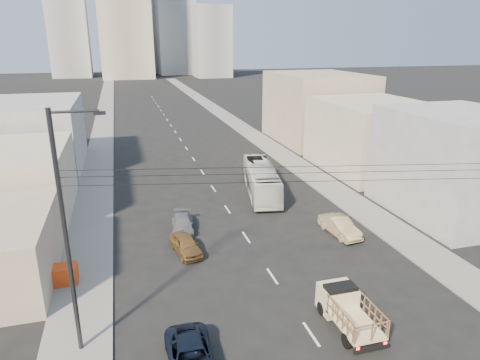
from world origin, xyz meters
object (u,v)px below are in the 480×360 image
navy_pickup (191,358)px  crate_stack (62,275)px  sedan_brown (186,245)px  sedan_grey (183,224)px  city_bus (261,179)px  sedan_tan (340,226)px  flatbed_pickup (347,307)px  streetlamp_left (68,231)px

navy_pickup → crate_stack: 11.51m
sedan_brown → sedan_grey: 3.88m
navy_pickup → city_bus: bearing=65.6°
sedan_brown → sedan_tan: (12.16, -0.22, 0.04)m
flatbed_pickup → crate_stack: bearing=150.8°
navy_pickup → crate_stack: navy_pickup is taller
flatbed_pickup → sedan_grey: size_ratio=1.08×
sedan_tan → streetlamp_left: 21.28m
sedan_brown → city_bus: bearing=38.2°
flatbed_pickup → sedan_brown: 12.68m
sedan_brown → streetlamp_left: (-6.48, -8.73, 5.78)m
flatbed_pickup → sedan_brown: bearing=123.8°
city_bus → flatbed_pickup: bearing=-84.9°
flatbed_pickup → sedan_grey: bearing=115.0°
sedan_tan → streetlamp_left: streetlamp_left is taller
navy_pickup → flatbed_pickup: bearing=8.4°
sedan_brown → crate_stack: 8.35m
navy_pickup → sedan_grey: size_ratio=1.15×
sedan_grey → streetlamp_left: bearing=-111.3°
sedan_grey → crate_stack: size_ratio=2.26×
streetlamp_left → crate_stack: size_ratio=6.67×
sedan_grey → crate_stack: (-8.43, -5.95, 0.10)m
sedan_grey → crate_stack: crate_stack is taller
sedan_tan → sedan_grey: bearing=155.2°
sedan_grey → crate_stack: 10.32m
city_bus → sedan_brown: size_ratio=2.85×
sedan_tan → crate_stack: (-20.25, -1.86, -0.01)m
flatbed_pickup → city_bus: size_ratio=0.40×
crate_stack → streetlamp_left: bearing=-76.4°
city_bus → sedan_grey: (-8.82, -6.57, -0.93)m
sedan_brown → sedan_grey: sedan_brown is taller
city_bus → crate_stack: bearing=-133.2°
navy_pickup → crate_stack: (-6.55, 9.47, 0.04)m
navy_pickup → sedan_brown: (1.54, 11.56, 0.00)m
navy_pickup → streetlamp_left: (-4.94, 2.83, 5.78)m
sedan_grey → flatbed_pickup: bearing=-57.8°
flatbed_pickup → navy_pickup: size_ratio=0.94×
sedan_grey → streetlamp_left: streetlamp_left is taller
sedan_brown → crate_stack: (-8.09, -2.09, 0.04)m
sedan_brown → sedan_tan: 12.16m
flatbed_pickup → sedan_grey: flatbed_pickup is taller
flatbed_pickup → crate_stack: size_ratio=2.45×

